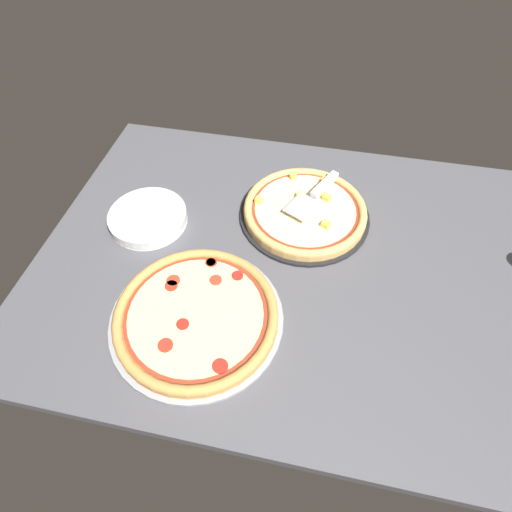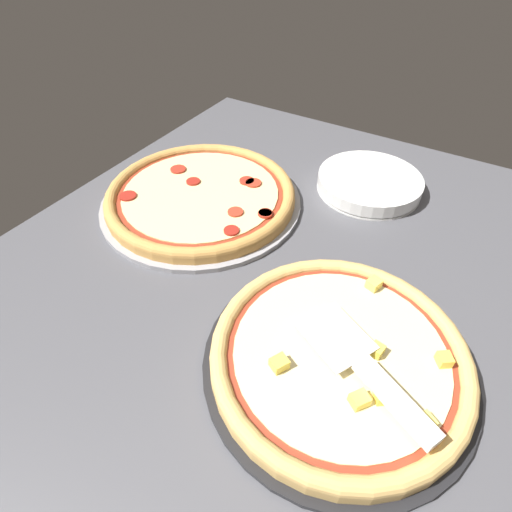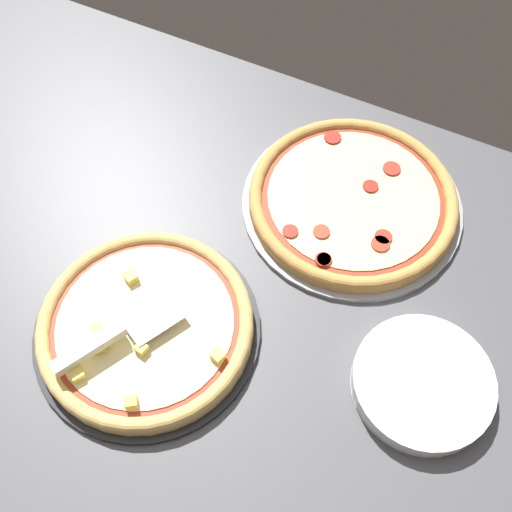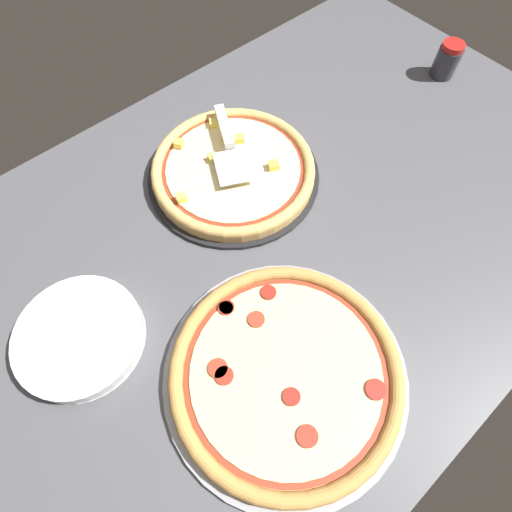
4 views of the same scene
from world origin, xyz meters
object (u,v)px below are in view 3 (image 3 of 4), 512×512
pizza_front (146,325)px  plate_stack (422,383)px  pizza_back (353,198)px  serving_spatula (106,341)px

pizza_front → plate_stack: (45.07, 11.52, -0.89)cm
pizza_front → pizza_back: 45.79cm
plate_stack → pizza_front: bearing=-165.7°
plate_stack → pizza_back: bearing=129.2°
pizza_front → plate_stack: pizza_front is taller
pizza_back → plate_stack: bearing=-50.8°
pizza_back → serving_spatula: 52.73cm
pizza_back → serving_spatula: bearing=-117.6°
pizza_back → plate_stack: 37.37cm
pizza_back → plate_stack: size_ratio=1.75×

